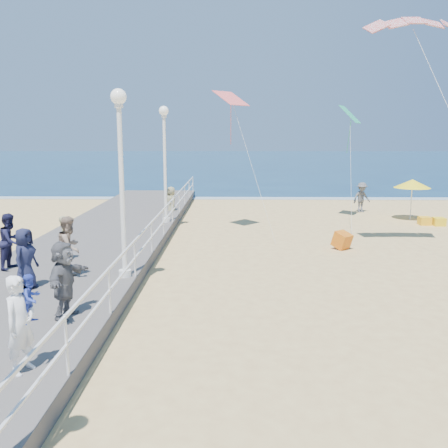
{
  "coord_description": "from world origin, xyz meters",
  "views": [
    {
      "loc": [
        -2.2,
        -13.96,
        4.53
      ],
      "look_at": [
        -2.5,
        2.0,
        1.6
      ],
      "focal_mm": 40.0,
      "sensor_mm": 36.0,
      "label": 1
    }
  ],
  "objects_px": {
    "lamp_post_mid": "(121,164)",
    "beach_chair_right": "(439,222)",
    "beach_walker_a": "(362,197)",
    "beach_umbrella": "(412,184)",
    "spectator_6": "(65,238)",
    "box_kite": "(342,242)",
    "spectator_5": "(64,279)",
    "beach_chair_left": "(425,221)",
    "toddler_held": "(31,298)",
    "woman_holding_toddler": "(20,324)",
    "spectator_4": "(25,259)",
    "beach_walker_c": "(171,202)",
    "spectator_7": "(10,241)",
    "lamp_post_far": "(165,152)",
    "spectator_1": "(70,247)"
  },
  "relations": [
    {
      "from": "spectator_6",
      "to": "spectator_5",
      "type": "bearing_deg",
      "value": -174.97
    },
    {
      "from": "box_kite",
      "to": "beach_chair_left",
      "type": "distance_m",
      "value": 7.54
    },
    {
      "from": "toddler_held",
      "to": "beach_chair_left",
      "type": "height_order",
      "value": "toddler_held"
    },
    {
      "from": "lamp_post_far",
      "to": "spectator_1",
      "type": "distance_m",
      "value": 9.57
    },
    {
      "from": "lamp_post_mid",
      "to": "beach_chair_right",
      "type": "distance_m",
      "value": 17.3
    },
    {
      "from": "spectator_1",
      "to": "beach_umbrella",
      "type": "distance_m",
      "value": 18.68
    },
    {
      "from": "spectator_4",
      "to": "beach_chair_left",
      "type": "relative_size",
      "value": 3.01
    },
    {
      "from": "beach_chair_right",
      "to": "spectator_7",
      "type": "bearing_deg",
      "value": -150.43
    },
    {
      "from": "beach_walker_a",
      "to": "box_kite",
      "type": "bearing_deg",
      "value": -132.56
    },
    {
      "from": "woman_holding_toddler",
      "to": "spectator_4",
      "type": "xyz_separation_m",
      "value": [
        -1.87,
        4.7,
        -0.04
      ]
    },
    {
      "from": "toddler_held",
      "to": "beach_chair_right",
      "type": "relative_size",
      "value": 1.59
    },
    {
      "from": "woman_holding_toddler",
      "to": "beach_chair_right",
      "type": "relative_size",
      "value": 3.17
    },
    {
      "from": "lamp_post_far",
      "to": "spectator_5",
      "type": "distance_m",
      "value": 12.5
    },
    {
      "from": "spectator_7",
      "to": "beach_chair_right",
      "type": "bearing_deg",
      "value": -54.54
    },
    {
      "from": "spectator_4",
      "to": "box_kite",
      "type": "height_order",
      "value": "spectator_4"
    },
    {
      "from": "woman_holding_toddler",
      "to": "beach_walker_a",
      "type": "distance_m",
      "value": 23.36
    },
    {
      "from": "beach_walker_a",
      "to": "beach_umbrella",
      "type": "xyz_separation_m",
      "value": [
        1.95,
        -2.51,
        1.05
      ]
    },
    {
      "from": "box_kite",
      "to": "spectator_6",
      "type": "bearing_deg",
      "value": 158.32
    },
    {
      "from": "lamp_post_mid",
      "to": "beach_chair_right",
      "type": "relative_size",
      "value": 9.67
    },
    {
      "from": "toddler_held",
      "to": "beach_chair_right",
      "type": "xyz_separation_m",
      "value": [
        13.7,
        16.21,
        -1.49
      ]
    },
    {
      "from": "spectator_7",
      "to": "lamp_post_far",
      "type": "bearing_deg",
      "value": -18.36
    },
    {
      "from": "spectator_5",
      "to": "beach_chair_left",
      "type": "height_order",
      "value": "spectator_5"
    },
    {
      "from": "spectator_5",
      "to": "spectator_7",
      "type": "relative_size",
      "value": 1.03
    },
    {
      "from": "woman_holding_toddler",
      "to": "spectator_1",
      "type": "height_order",
      "value": "spectator_1"
    },
    {
      "from": "beach_chair_left",
      "to": "box_kite",
      "type": "bearing_deg",
      "value": -134.28
    },
    {
      "from": "beach_walker_a",
      "to": "beach_chair_right",
      "type": "relative_size",
      "value": 3.14
    },
    {
      "from": "spectator_7",
      "to": "spectator_5",
      "type": "bearing_deg",
      "value": -137.54
    },
    {
      "from": "lamp_post_far",
      "to": "spectator_5",
      "type": "xyz_separation_m",
      "value": [
        -0.64,
        -12.26,
        -2.38
      ]
    },
    {
      "from": "beach_walker_a",
      "to": "beach_chair_right",
      "type": "distance_m",
      "value": 5.08
    },
    {
      "from": "beach_walker_a",
      "to": "woman_holding_toddler",
      "type": "bearing_deg",
      "value": -142.54
    },
    {
      "from": "lamp_post_far",
      "to": "beach_walker_a",
      "type": "xyz_separation_m",
      "value": [
        10.55,
        5.69,
        -2.8
      ]
    },
    {
      "from": "lamp_post_mid",
      "to": "beach_chair_left",
      "type": "relative_size",
      "value": 9.67
    },
    {
      "from": "lamp_post_mid",
      "to": "box_kite",
      "type": "height_order",
      "value": "lamp_post_mid"
    },
    {
      "from": "lamp_post_mid",
      "to": "woman_holding_toddler",
      "type": "bearing_deg",
      "value": -95.09
    },
    {
      "from": "beach_walker_c",
      "to": "beach_walker_a",
      "type": "bearing_deg",
      "value": 68.94
    },
    {
      "from": "lamp_post_far",
      "to": "beach_chair_left",
      "type": "relative_size",
      "value": 9.67
    },
    {
      "from": "spectator_6",
      "to": "beach_chair_left",
      "type": "height_order",
      "value": "spectator_6"
    },
    {
      "from": "spectator_6",
      "to": "beach_chair_left",
      "type": "relative_size",
      "value": 2.66
    },
    {
      "from": "spectator_6",
      "to": "box_kite",
      "type": "xyz_separation_m",
      "value": [
        9.79,
        3.38,
        -0.83
      ]
    },
    {
      "from": "spectator_5",
      "to": "beach_chair_right",
      "type": "relative_size",
      "value": 3.22
    },
    {
      "from": "spectator_5",
      "to": "spectator_6",
      "type": "xyz_separation_m",
      "value": [
        -1.71,
        5.16,
        -0.15
      ]
    },
    {
      "from": "lamp_post_mid",
      "to": "spectator_6",
      "type": "bearing_deg",
      "value": 141.06
    },
    {
      "from": "beach_chair_right",
      "to": "spectator_6",
      "type": "bearing_deg",
      "value": -151.3
    },
    {
      "from": "spectator_5",
      "to": "spectator_7",
      "type": "xyz_separation_m",
      "value": [
        -3.03,
        4.09,
        -0.03
      ]
    },
    {
      "from": "toddler_held",
      "to": "spectator_5",
      "type": "xyz_separation_m",
      "value": [
        -0.27,
        2.47,
        -0.4
      ]
    },
    {
      "from": "woman_holding_toddler",
      "to": "beach_umbrella",
      "type": "relative_size",
      "value": 0.81
    },
    {
      "from": "box_kite",
      "to": "spectator_4",
      "type": "bearing_deg",
      "value": 172.57
    },
    {
      "from": "spectator_1",
      "to": "beach_walker_c",
      "type": "bearing_deg",
      "value": 1.69
    },
    {
      "from": "spectator_6",
      "to": "beach_chair_left",
      "type": "distance_m",
      "value": 17.45
    },
    {
      "from": "woman_holding_toddler",
      "to": "beach_chair_left",
      "type": "distance_m",
      "value": 21.22
    }
  ]
}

